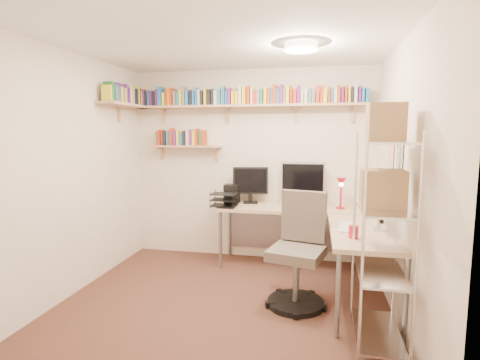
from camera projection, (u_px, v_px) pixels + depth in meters
name	position (u px, v px, depth m)	size (l,w,h in m)	color
ground	(223.00, 304.00, 3.69)	(3.20, 3.20, 0.00)	#46281E
room_shell	(223.00, 147.00, 3.50)	(3.24, 3.04, 2.52)	beige
wall_shelves	(214.00, 106.00, 4.79)	(3.12, 1.09, 0.80)	tan
corner_desk	(301.00, 212.00, 4.39)	(2.03, 1.98, 1.32)	#D5AE8A
office_chair	(298.00, 258.00, 3.65)	(0.60, 0.61, 1.10)	black
wire_rack	(383.00, 184.00, 2.82)	(0.37, 0.74, 1.89)	silver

